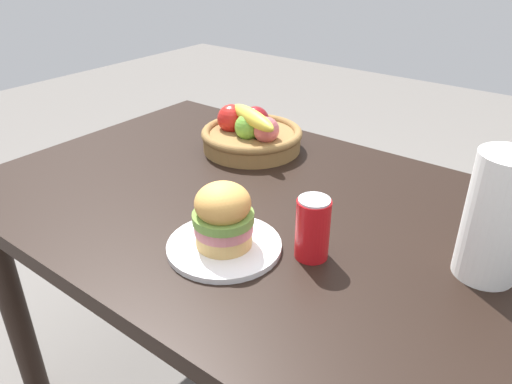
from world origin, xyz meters
TOP-DOWN VIEW (x-y plane):
  - dining_table at (0.00, 0.00)m, footprint 1.40×0.90m
  - plate at (0.05, -0.20)m, footprint 0.23×0.23m
  - sandwich at (0.05, -0.20)m, footprint 0.12×0.12m
  - soda_can at (0.20, -0.11)m, footprint 0.07×0.07m
  - fruit_basket at (-0.22, 0.23)m, footprint 0.29×0.29m
  - paper_towel_roll at (0.48, 0.03)m, footprint 0.11×0.11m

SIDE VIEW (x-z plane):
  - dining_table at x=0.00m, z-range 0.27..1.02m
  - plate at x=0.05m, z-range 0.75..0.76m
  - fruit_basket at x=-0.22m, z-range 0.73..0.87m
  - soda_can at x=0.20m, z-range 0.75..0.88m
  - sandwich at x=0.05m, z-range 0.76..0.89m
  - paper_towel_roll at x=0.48m, z-range 0.75..0.99m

